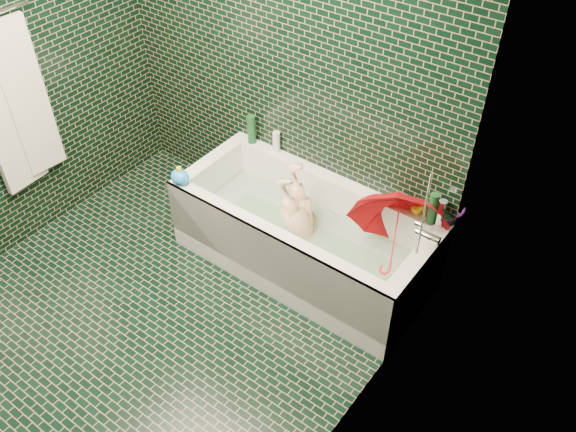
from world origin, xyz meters
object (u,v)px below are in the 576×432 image
Objects in this scene: bathtub at (302,243)px; rubber_duck at (418,209)px; child at (303,231)px; bath_toy at (180,177)px; umbrella at (395,234)px.

rubber_duck is (0.62, 0.35, 0.38)m from bathtub.
rubber_duck is (0.62, 0.34, 0.28)m from child.
bath_toy is (-1.39, -0.65, 0.02)m from rubber_duck.
bathtub is at bearing 3.23° from bath_toy.
umbrella reaches higher than rubber_duck.
umbrella is at bearing 11.04° from bathtub.
bathtub reaches higher than child.
umbrella is at bearing 89.58° from child.
child is 5.81× the size of bath_toy.
rubber_duck is at bearing 6.80° from bath_toy.
bathtub is 16.42× the size of rubber_duck.
child is at bearing 96.24° from bathtub.
child is 1.56× the size of umbrella.
bath_toy is (-0.77, -0.31, 0.39)m from bathtub.
bathtub is 0.81m from rubber_duck.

